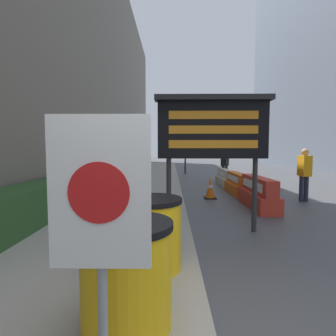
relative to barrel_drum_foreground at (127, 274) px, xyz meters
name	(u,v)px	position (x,y,z in m)	size (l,w,h in m)	color
building_left_facade	(84,22)	(-3.40, 9.47, 6.58)	(0.40, 50.40, 14.35)	#706656
hedge_strip	(23,207)	(-2.60, 2.97, -0.07)	(0.90, 5.19, 0.78)	#284C23
barrel_drum_foreground	(127,274)	(0.00, 0.00, 0.00)	(0.81, 0.81, 0.92)	yellow
barrel_drum_middle	(151,233)	(0.12, 1.12, 0.00)	(0.81, 0.81, 0.92)	yellow
warning_sign	(100,210)	(-0.04, -0.65, 0.72)	(0.62, 0.08, 1.75)	gray
message_board	(212,129)	(1.21, 3.09, 1.48)	(2.31, 0.36, 2.74)	#28282B
jersey_barrier_red_striped	(258,194)	(2.90, 5.32, -0.21)	(0.59, 2.17, 0.89)	red
jersey_barrier_orange_far	(237,185)	(2.90, 7.73, -0.25)	(0.56, 2.03, 0.79)	orange
jersey_barrier_cream	(224,178)	(2.90, 10.12, -0.27)	(0.51, 2.10, 0.76)	beige
traffic_cone_near	(210,188)	(1.72, 6.71, -0.25)	(0.41, 0.41, 0.72)	black
traffic_cone_mid	(235,185)	(2.83, 7.81, -0.28)	(0.37, 0.37, 0.66)	black
traffic_light_near_curb	(185,131)	(1.36, 16.15, 2.37)	(0.28, 0.45, 4.11)	#2D2D30
pedestrian_worker	(225,162)	(3.09, 11.07, 0.44)	(0.48, 0.54, 1.77)	#333338
pedestrian_passerby	(304,170)	(4.66, 6.23, 0.41)	(0.29, 0.45, 1.71)	#23283D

